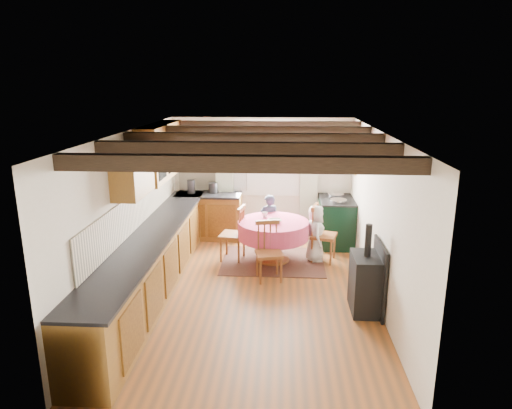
# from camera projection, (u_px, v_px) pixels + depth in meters

# --- Properties ---
(floor) EXTENTS (3.60, 5.50, 0.00)m
(floor) POSITION_uv_depth(u_px,v_px,m) (253.00, 291.00, 6.91)
(floor) COLOR #985221
(floor) RESTS_ON ground
(ceiling) EXTENTS (3.60, 5.50, 0.00)m
(ceiling) POSITION_uv_depth(u_px,v_px,m) (253.00, 132.00, 6.28)
(ceiling) COLOR white
(ceiling) RESTS_ON ground
(wall_back) EXTENTS (3.60, 0.00, 2.40)m
(wall_back) POSITION_uv_depth(u_px,v_px,m) (262.00, 177.00, 9.25)
(wall_back) COLOR silver
(wall_back) RESTS_ON ground
(wall_front) EXTENTS (3.60, 0.00, 2.40)m
(wall_front) POSITION_uv_depth(u_px,v_px,m) (231.00, 305.00, 3.94)
(wall_front) COLOR silver
(wall_front) RESTS_ON ground
(wall_left) EXTENTS (0.00, 5.50, 2.40)m
(wall_left) POSITION_uv_depth(u_px,v_px,m) (131.00, 213.00, 6.70)
(wall_left) COLOR silver
(wall_left) RESTS_ON ground
(wall_right) EXTENTS (0.00, 5.50, 2.40)m
(wall_right) POSITION_uv_depth(u_px,v_px,m) (378.00, 218.00, 6.49)
(wall_right) COLOR silver
(wall_right) RESTS_ON ground
(beam_a) EXTENTS (3.60, 0.16, 0.16)m
(beam_a) POSITION_uv_depth(u_px,v_px,m) (239.00, 164.00, 4.38)
(beam_a) COLOR black
(beam_a) RESTS_ON ceiling
(beam_b) EXTENTS (3.60, 0.16, 0.16)m
(beam_b) POSITION_uv_depth(u_px,v_px,m) (247.00, 149.00, 5.34)
(beam_b) COLOR black
(beam_b) RESTS_ON ceiling
(beam_c) EXTENTS (3.60, 0.16, 0.16)m
(beam_c) POSITION_uv_depth(u_px,v_px,m) (253.00, 139.00, 6.31)
(beam_c) COLOR black
(beam_c) RESTS_ON ceiling
(beam_d) EXTENTS (3.60, 0.16, 0.16)m
(beam_d) POSITION_uv_depth(u_px,v_px,m) (257.00, 131.00, 7.27)
(beam_d) COLOR black
(beam_d) RESTS_ON ceiling
(beam_e) EXTENTS (3.60, 0.16, 0.16)m
(beam_e) POSITION_uv_depth(u_px,v_px,m) (260.00, 126.00, 8.24)
(beam_e) COLOR black
(beam_e) RESTS_ON ceiling
(splash_left) EXTENTS (0.02, 4.50, 0.55)m
(splash_left) POSITION_uv_depth(u_px,v_px,m) (139.00, 208.00, 6.99)
(splash_left) COLOR beige
(splash_left) RESTS_ON wall_left
(splash_back) EXTENTS (1.40, 0.02, 0.55)m
(splash_back) POSITION_uv_depth(u_px,v_px,m) (213.00, 177.00, 9.28)
(splash_back) COLOR beige
(splash_back) RESTS_ON wall_back
(base_cabinet_left) EXTENTS (0.60, 5.30, 0.88)m
(base_cabinet_left) POSITION_uv_depth(u_px,v_px,m) (154.00, 262.00, 6.88)
(base_cabinet_left) COLOR #8A5C1B
(base_cabinet_left) RESTS_ON floor
(base_cabinet_back) EXTENTS (1.30, 0.60, 0.88)m
(base_cabinet_back) POSITION_uv_depth(u_px,v_px,m) (209.00, 216.00, 9.22)
(base_cabinet_back) COLOR #8A5C1B
(base_cabinet_back) RESTS_ON floor
(worktop_left) EXTENTS (0.64, 5.30, 0.04)m
(worktop_left) POSITION_uv_depth(u_px,v_px,m) (153.00, 233.00, 6.76)
(worktop_left) COLOR black
(worktop_left) RESTS_ON base_cabinet_left
(worktop_back) EXTENTS (1.30, 0.64, 0.04)m
(worktop_back) POSITION_uv_depth(u_px,v_px,m) (208.00, 195.00, 9.08)
(worktop_back) COLOR black
(worktop_back) RESTS_ON base_cabinet_back
(wall_cabinet_glass) EXTENTS (0.34, 1.80, 0.90)m
(wall_cabinet_glass) POSITION_uv_depth(u_px,v_px,m) (161.00, 151.00, 7.65)
(wall_cabinet_glass) COLOR #8A5C1B
(wall_cabinet_glass) RESTS_ON wall_left
(wall_cabinet_solid) EXTENTS (0.34, 0.90, 0.70)m
(wall_cabinet_solid) POSITION_uv_depth(u_px,v_px,m) (132.00, 171.00, 6.22)
(wall_cabinet_solid) COLOR #8A5C1B
(wall_cabinet_solid) RESTS_ON wall_left
(window_frame) EXTENTS (1.34, 0.03, 1.54)m
(window_frame) POSITION_uv_depth(u_px,v_px,m) (267.00, 158.00, 9.12)
(window_frame) COLOR white
(window_frame) RESTS_ON wall_back
(window_pane) EXTENTS (1.20, 0.01, 1.40)m
(window_pane) POSITION_uv_depth(u_px,v_px,m) (267.00, 158.00, 9.13)
(window_pane) COLOR white
(window_pane) RESTS_ON wall_back
(curtain_left) EXTENTS (0.35, 0.10, 2.10)m
(curtain_left) POSITION_uv_depth(u_px,v_px,m) (225.00, 183.00, 9.22)
(curtain_left) COLOR beige
(curtain_left) RESTS_ON wall_back
(curtain_right) EXTENTS (0.35, 0.10, 2.10)m
(curtain_right) POSITION_uv_depth(u_px,v_px,m) (309.00, 184.00, 9.12)
(curtain_right) COLOR beige
(curtain_right) RESTS_ON wall_back
(curtain_rod) EXTENTS (2.00, 0.03, 0.03)m
(curtain_rod) POSITION_uv_depth(u_px,v_px,m) (267.00, 128.00, 8.88)
(curtain_rod) COLOR black
(curtain_rod) RESTS_ON wall_back
(wall_picture) EXTENTS (0.04, 0.50, 0.60)m
(wall_picture) POSITION_uv_depth(u_px,v_px,m) (354.00, 157.00, 8.58)
(wall_picture) COLOR gold
(wall_picture) RESTS_ON wall_right
(wall_plate) EXTENTS (0.30, 0.02, 0.30)m
(wall_plate) POSITION_uv_depth(u_px,v_px,m) (315.00, 154.00, 9.03)
(wall_plate) COLOR silver
(wall_plate) RESTS_ON wall_back
(rug) EXTENTS (1.78, 1.39, 0.01)m
(rug) POSITION_uv_depth(u_px,v_px,m) (273.00, 261.00, 8.06)
(rug) COLOR #3C2521
(rug) RESTS_ON floor
(dining_table) EXTENTS (1.23, 1.23, 0.74)m
(dining_table) POSITION_uv_depth(u_px,v_px,m) (273.00, 241.00, 7.97)
(dining_table) COLOR #BD305B
(dining_table) RESTS_ON floor
(chair_near) EXTENTS (0.49, 0.51, 0.95)m
(chair_near) POSITION_uv_depth(u_px,v_px,m) (269.00, 252.00, 7.20)
(chair_near) COLOR brown
(chair_near) RESTS_ON floor
(chair_left) EXTENTS (0.52, 0.50, 0.99)m
(chair_left) POSITION_uv_depth(u_px,v_px,m) (232.00, 233.00, 8.03)
(chair_left) COLOR brown
(chair_left) RESTS_ON floor
(chair_right) EXTENTS (0.55, 0.54, 1.01)m
(chair_right) POSITION_uv_depth(u_px,v_px,m) (324.00, 234.00, 7.97)
(chair_right) COLOR brown
(chair_right) RESTS_ON floor
(aga_range) EXTENTS (0.65, 1.00, 0.93)m
(aga_range) POSITION_uv_depth(u_px,v_px,m) (336.00, 221.00, 8.83)
(aga_range) COLOR black
(aga_range) RESTS_ON floor
(cast_iron_stove) EXTENTS (0.37, 0.62, 1.25)m
(cast_iron_stove) POSITION_uv_depth(u_px,v_px,m) (366.00, 268.00, 6.18)
(cast_iron_stove) COLOR black
(cast_iron_stove) RESTS_ON floor
(child_far) EXTENTS (0.45, 0.36, 1.06)m
(child_far) POSITION_uv_depth(u_px,v_px,m) (269.00, 222.00, 8.54)
(child_far) COLOR #343D56
(child_far) RESTS_ON floor
(child_right) EXTENTS (0.37, 0.52, 1.01)m
(child_right) POSITION_uv_depth(u_px,v_px,m) (315.00, 233.00, 7.97)
(child_right) COLOR silver
(child_right) RESTS_ON floor
(bowl_a) EXTENTS (0.29, 0.29, 0.06)m
(bowl_a) POSITION_uv_depth(u_px,v_px,m) (275.00, 221.00, 7.79)
(bowl_a) COLOR silver
(bowl_a) RESTS_ON dining_table
(bowl_b) EXTENTS (0.27, 0.27, 0.06)m
(bowl_b) POSITION_uv_depth(u_px,v_px,m) (275.00, 221.00, 7.78)
(bowl_b) COLOR silver
(bowl_b) RESTS_ON dining_table
(cup) EXTENTS (0.12, 0.12, 0.09)m
(cup) POSITION_uv_depth(u_px,v_px,m) (265.00, 215.00, 8.10)
(cup) COLOR silver
(cup) RESTS_ON dining_table
(canister_tall) EXTENTS (0.16, 0.16, 0.27)m
(canister_tall) POSITION_uv_depth(u_px,v_px,m) (191.00, 187.00, 9.08)
(canister_tall) COLOR #262628
(canister_tall) RESTS_ON worktop_back
(canister_wide) EXTENTS (0.18, 0.18, 0.20)m
(canister_wide) POSITION_uv_depth(u_px,v_px,m) (213.00, 188.00, 9.12)
(canister_wide) COLOR #262628
(canister_wide) RESTS_ON worktop_back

